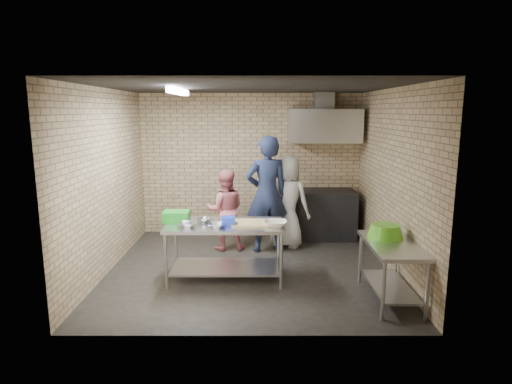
{
  "coord_description": "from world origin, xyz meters",
  "views": [
    {
      "loc": [
        0.1,
        -6.22,
        2.37
      ],
      "look_at": [
        0.1,
        0.2,
        1.15
      ],
      "focal_mm": 30.08,
      "sensor_mm": 36.0,
      "label": 1
    }
  ],
  "objects_px": {
    "green_crate": "(176,216)",
    "prep_table": "(225,251)",
    "green_basin": "(385,231)",
    "blue_tub": "(228,221)",
    "stove": "(322,214)",
    "man_navy": "(267,194)",
    "woman_white": "(287,201)",
    "woman_pink": "(225,210)",
    "bottle_red": "(325,129)",
    "side_counter": "(391,272)"
  },
  "relations": [
    {
      "from": "blue_tub",
      "to": "prep_table",
      "type": "bearing_deg",
      "value": 116.57
    },
    {
      "from": "prep_table",
      "to": "blue_tub",
      "type": "xyz_separation_m",
      "value": [
        0.05,
        -0.1,
        0.47
      ]
    },
    {
      "from": "prep_table",
      "to": "green_crate",
      "type": "xyz_separation_m",
      "value": [
        -0.7,
        0.12,
        0.48
      ]
    },
    {
      "from": "stove",
      "to": "blue_tub",
      "type": "relative_size",
      "value": 6.58
    },
    {
      "from": "side_counter",
      "to": "green_basin",
      "type": "bearing_deg",
      "value": 94.57
    },
    {
      "from": "green_crate",
      "to": "prep_table",
      "type": "bearing_deg",
      "value": -9.73
    },
    {
      "from": "green_basin",
      "to": "bottle_red",
      "type": "height_order",
      "value": "bottle_red"
    },
    {
      "from": "woman_pink",
      "to": "woman_white",
      "type": "relative_size",
      "value": 0.86
    },
    {
      "from": "prep_table",
      "to": "woman_pink",
      "type": "relative_size",
      "value": 1.18
    },
    {
      "from": "green_crate",
      "to": "man_navy",
      "type": "xyz_separation_m",
      "value": [
        1.31,
        1.15,
        0.09
      ]
    },
    {
      "from": "green_crate",
      "to": "bottle_red",
      "type": "distance_m",
      "value": 3.46
    },
    {
      "from": "prep_table",
      "to": "side_counter",
      "type": "relative_size",
      "value": 1.37
    },
    {
      "from": "woman_pink",
      "to": "man_navy",
      "type": "bearing_deg",
      "value": 166.52
    },
    {
      "from": "man_navy",
      "to": "woman_white",
      "type": "xyz_separation_m",
      "value": [
        0.37,
        0.25,
        -0.18
      ]
    },
    {
      "from": "man_navy",
      "to": "woman_white",
      "type": "bearing_deg",
      "value": -157.96
    },
    {
      "from": "stove",
      "to": "woman_pink",
      "type": "relative_size",
      "value": 0.86
    },
    {
      "from": "prep_table",
      "to": "man_navy",
      "type": "height_order",
      "value": "man_navy"
    },
    {
      "from": "stove",
      "to": "man_navy",
      "type": "relative_size",
      "value": 0.61
    },
    {
      "from": "prep_table",
      "to": "green_crate",
      "type": "relative_size",
      "value": 4.5
    },
    {
      "from": "green_basin",
      "to": "man_navy",
      "type": "height_order",
      "value": "man_navy"
    },
    {
      "from": "green_crate",
      "to": "green_basin",
      "type": "bearing_deg",
      "value": -11.09
    },
    {
      "from": "stove",
      "to": "prep_table",
      "type": "bearing_deg",
      "value": -129.12
    },
    {
      "from": "stove",
      "to": "bottle_red",
      "type": "distance_m",
      "value": 1.6
    },
    {
      "from": "side_counter",
      "to": "blue_tub",
      "type": "distance_m",
      "value": 2.22
    },
    {
      "from": "stove",
      "to": "blue_tub",
      "type": "xyz_separation_m",
      "value": [
        -1.63,
        -2.17,
        0.43
      ]
    },
    {
      "from": "bottle_red",
      "to": "prep_table",
      "type": "bearing_deg",
      "value": -126.88
    },
    {
      "from": "prep_table",
      "to": "stove",
      "type": "xyz_separation_m",
      "value": [
        1.68,
        2.07,
        0.04
      ]
    },
    {
      "from": "green_crate",
      "to": "green_basin",
      "type": "xyz_separation_m",
      "value": [
        2.81,
        -0.55,
        -0.06
      ]
    },
    {
      "from": "bottle_red",
      "to": "woman_white",
      "type": "xyz_separation_m",
      "value": [
        -0.75,
        -0.79,
        -1.22
      ]
    },
    {
      "from": "green_basin",
      "to": "woman_pink",
      "type": "xyz_separation_m",
      "value": [
        -2.21,
        1.79,
        -0.14
      ]
    },
    {
      "from": "prep_table",
      "to": "side_counter",
      "type": "distance_m",
      "value": 2.24
    },
    {
      "from": "blue_tub",
      "to": "woman_white",
      "type": "relative_size",
      "value": 0.11
    },
    {
      "from": "prep_table",
      "to": "woman_pink",
      "type": "xyz_separation_m",
      "value": [
        -0.1,
        1.36,
        0.28
      ]
    },
    {
      "from": "man_navy",
      "to": "stove",
      "type": "bearing_deg",
      "value": -155.63
    },
    {
      "from": "blue_tub",
      "to": "man_navy",
      "type": "xyz_separation_m",
      "value": [
        0.56,
        1.37,
        0.11
      ]
    },
    {
      "from": "man_navy",
      "to": "green_crate",
      "type": "bearing_deg",
      "value": 28.84
    },
    {
      "from": "green_basin",
      "to": "green_crate",
      "type": "bearing_deg",
      "value": 168.91
    },
    {
      "from": "blue_tub",
      "to": "man_navy",
      "type": "bearing_deg",
      "value": 67.66
    },
    {
      "from": "man_navy",
      "to": "woman_pink",
      "type": "distance_m",
      "value": 0.77
    },
    {
      "from": "woman_pink",
      "to": "bottle_red",
      "type": "bearing_deg",
      "value": -158.68
    },
    {
      "from": "side_counter",
      "to": "woman_pink",
      "type": "height_order",
      "value": "woman_pink"
    },
    {
      "from": "stove",
      "to": "man_navy",
      "type": "distance_m",
      "value": 1.44
    },
    {
      "from": "woman_pink",
      "to": "woman_white",
      "type": "bearing_deg",
      "value": -177.6
    },
    {
      "from": "side_counter",
      "to": "bottle_red",
      "type": "height_order",
      "value": "bottle_red"
    },
    {
      "from": "side_counter",
      "to": "bottle_red",
      "type": "bearing_deg",
      "value": 97.62
    },
    {
      "from": "green_crate",
      "to": "blue_tub",
      "type": "relative_size",
      "value": 2.0
    },
    {
      "from": "green_basin",
      "to": "blue_tub",
      "type": "bearing_deg",
      "value": 170.88
    },
    {
      "from": "prep_table",
      "to": "woman_white",
      "type": "relative_size",
      "value": 1.01
    },
    {
      "from": "side_counter",
      "to": "green_crate",
      "type": "xyz_separation_m",
      "value": [
        -2.83,
        0.8,
        0.52
      ]
    },
    {
      "from": "bottle_red",
      "to": "blue_tub",
      "type": "bearing_deg",
      "value": -124.93
    }
  ]
}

